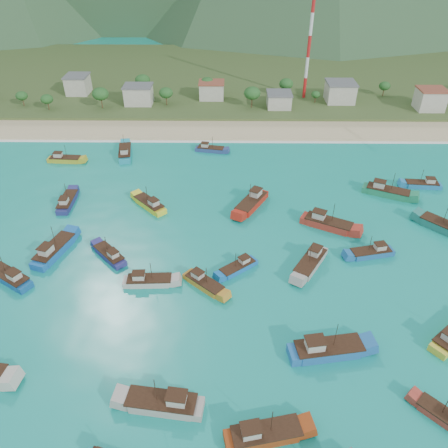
{
  "coord_description": "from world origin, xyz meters",
  "views": [
    {
      "loc": [
        4.43,
        -63.44,
        60.46
      ],
      "look_at": [
        3.57,
        18.0,
        3.0
      ],
      "focal_mm": 35.0,
      "sensor_mm": 36.0,
      "label": 1
    }
  ],
  "objects_px": {
    "boat_32": "(371,253)",
    "boat_33": "(265,435)",
    "boat_2": "(387,192)",
    "boat_18": "(238,268)",
    "boat_0": "(67,202)",
    "boat_10": "(327,224)",
    "boat_17": "(149,281)",
    "boat_11": "(54,250)",
    "boat_19": "(110,255)",
    "boat_29": "(125,153)",
    "boat_20": "(251,203)",
    "boat_4": "(327,350)",
    "boat_28": "(65,160)",
    "radio_tower": "(310,35)",
    "boat_3": "(310,263)",
    "boat_12": "(210,150)",
    "boat_15": "(422,185)",
    "boat_26": "(10,278)",
    "boat_23": "(446,228)",
    "boat_13": "(163,404)",
    "boat_22": "(204,284)",
    "boat_30": "(150,205)",
    "boat_6": "(445,418)"
  },
  "relations": [
    {
      "from": "boat_11",
      "to": "boat_33",
      "type": "bearing_deg",
      "value": -26.08
    },
    {
      "from": "boat_30",
      "to": "boat_2",
      "type": "bearing_deg",
      "value": -37.3
    },
    {
      "from": "boat_19",
      "to": "boat_22",
      "type": "distance_m",
      "value": 22.58
    },
    {
      "from": "boat_19",
      "to": "boat_29",
      "type": "relative_size",
      "value": 0.72
    },
    {
      "from": "boat_13",
      "to": "boat_17",
      "type": "xyz_separation_m",
      "value": [
        -6.32,
        26.97,
        -0.21
      ]
    },
    {
      "from": "boat_30",
      "to": "boat_6",
      "type": "bearing_deg",
      "value": -91.1
    },
    {
      "from": "boat_4",
      "to": "boat_12",
      "type": "bearing_deg",
      "value": -172.97
    },
    {
      "from": "boat_32",
      "to": "boat_19",
      "type": "bearing_deg",
      "value": 79.08
    },
    {
      "from": "radio_tower",
      "to": "boat_11",
      "type": "distance_m",
      "value": 121.05
    },
    {
      "from": "boat_15",
      "to": "boat_33",
      "type": "distance_m",
      "value": 85.33
    },
    {
      "from": "boat_26",
      "to": "boat_32",
      "type": "relative_size",
      "value": 1.07
    },
    {
      "from": "boat_2",
      "to": "boat_18",
      "type": "relative_size",
      "value": 1.46
    },
    {
      "from": "boat_2",
      "to": "boat_19",
      "type": "bearing_deg",
      "value": -43.61
    },
    {
      "from": "boat_12",
      "to": "boat_32",
      "type": "xyz_separation_m",
      "value": [
        36.91,
        -51.28,
        0.06
      ]
    },
    {
      "from": "boat_2",
      "to": "boat_23",
      "type": "height_order",
      "value": "boat_23"
    },
    {
      "from": "boat_17",
      "to": "boat_29",
      "type": "height_order",
      "value": "boat_29"
    },
    {
      "from": "boat_32",
      "to": "boat_33",
      "type": "relative_size",
      "value": 0.87
    },
    {
      "from": "boat_3",
      "to": "boat_18",
      "type": "relative_size",
      "value": 1.35
    },
    {
      "from": "boat_6",
      "to": "boat_33",
      "type": "relative_size",
      "value": 0.69
    },
    {
      "from": "radio_tower",
      "to": "boat_17",
      "type": "height_order",
      "value": "radio_tower"
    },
    {
      "from": "boat_22",
      "to": "boat_10",
      "type": "bearing_deg",
      "value": 167.46
    },
    {
      "from": "boat_19",
      "to": "boat_32",
      "type": "distance_m",
      "value": 56.75
    },
    {
      "from": "boat_23",
      "to": "boat_26",
      "type": "xyz_separation_m",
      "value": [
        -95.05,
        -18.04,
        -0.18
      ]
    },
    {
      "from": "boat_32",
      "to": "boat_28",
      "type": "bearing_deg",
      "value": 49.16
    },
    {
      "from": "boat_2",
      "to": "boat_33",
      "type": "relative_size",
      "value": 1.08
    },
    {
      "from": "boat_0",
      "to": "boat_17",
      "type": "xyz_separation_m",
      "value": [
        25.32,
        -29.43,
        -0.04
      ]
    },
    {
      "from": "boat_17",
      "to": "boat_30",
      "type": "relative_size",
      "value": 1.03
    },
    {
      "from": "boat_13",
      "to": "boat_22",
      "type": "relative_size",
      "value": 1.36
    },
    {
      "from": "boat_20",
      "to": "boat_12",
      "type": "bearing_deg",
      "value": -40.35
    },
    {
      "from": "boat_11",
      "to": "boat_26",
      "type": "bearing_deg",
      "value": -107.96
    },
    {
      "from": "boat_4",
      "to": "boat_26",
      "type": "bearing_deg",
      "value": -115.18
    },
    {
      "from": "boat_20",
      "to": "boat_19",
      "type": "bearing_deg",
      "value": 63.05
    },
    {
      "from": "boat_19",
      "to": "boat_29",
      "type": "distance_m",
      "value": 49.78
    },
    {
      "from": "boat_2",
      "to": "boat_6",
      "type": "xyz_separation_m",
      "value": [
        -10.03,
        -63.57,
        -0.37
      ]
    },
    {
      "from": "boat_4",
      "to": "boat_28",
      "type": "bearing_deg",
      "value": -145.85
    },
    {
      "from": "boat_3",
      "to": "boat_28",
      "type": "xyz_separation_m",
      "value": [
        -66.6,
        47.41,
        -0.17
      ]
    },
    {
      "from": "boat_2",
      "to": "boat_10",
      "type": "distance_m",
      "value": 23.63
    },
    {
      "from": "boat_2",
      "to": "boat_3",
      "type": "height_order",
      "value": "boat_2"
    },
    {
      "from": "radio_tower",
      "to": "boat_2",
      "type": "xyz_separation_m",
      "value": [
        12.09,
        -71.88,
        -23.81
      ]
    },
    {
      "from": "boat_19",
      "to": "boat_20",
      "type": "relative_size",
      "value": 0.69
    },
    {
      "from": "boat_15",
      "to": "boat_33",
      "type": "relative_size",
      "value": 0.85
    },
    {
      "from": "boat_12",
      "to": "boat_13",
      "type": "distance_m",
      "value": 87.89
    },
    {
      "from": "boat_12",
      "to": "boat_20",
      "type": "relative_size",
      "value": 0.75
    },
    {
      "from": "radio_tower",
      "to": "boat_28",
      "type": "bearing_deg",
      "value": -145.89
    },
    {
      "from": "boat_4",
      "to": "boat_17",
      "type": "height_order",
      "value": "boat_4"
    },
    {
      "from": "boat_0",
      "to": "boat_10",
      "type": "distance_m",
      "value": 65.42
    },
    {
      "from": "boat_15",
      "to": "boat_18",
      "type": "bearing_deg",
      "value": 129.66
    },
    {
      "from": "boat_18",
      "to": "boat_17",
      "type": "bearing_deg",
      "value": 65.6
    },
    {
      "from": "boat_10",
      "to": "boat_33",
      "type": "relative_size",
      "value": 1.09
    },
    {
      "from": "boat_3",
      "to": "boat_11",
      "type": "bearing_deg",
      "value": 28.02
    }
  ]
}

